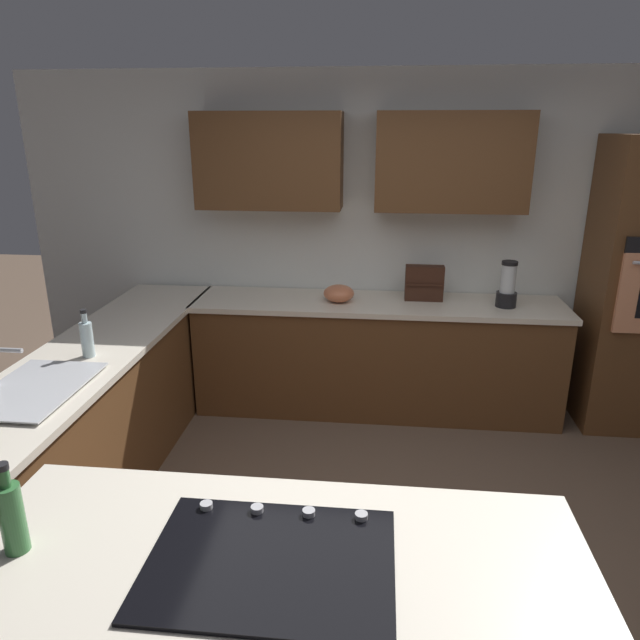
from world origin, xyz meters
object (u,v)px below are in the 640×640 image
Objects in this scene: spice_rack at (424,283)px; dish_soap_bottle at (87,338)px; cooktop at (271,561)px; sink_unit at (32,388)px; blender at (507,287)px; oil_bottle at (12,516)px; mixing_bowl at (339,293)px.

spice_rack is 1.02× the size of dish_soap_bottle.
sink_unit is at bearing -36.96° from cooktop.
sink_unit is 2.03× the size of blender.
oil_bottle is at bearing 109.54° from dish_soap_bottle.
blender is at bearing -154.07° from dish_soap_bottle.
mixing_bowl is 0.81× the size of spice_rack.
sink_unit reaches higher than mixing_bowl.
blender is at bearing 169.73° from spice_rack.
cooktop is 3.10m from blender.
oil_bottle is at bearing 119.34° from sink_unit.
cooktop is at bearing 143.04° from sink_unit.
mixing_bowl is 0.66m from spice_rack.
cooktop is 2.42× the size of oil_bottle.
spice_rack is (-2.08, -1.86, 0.12)m from sink_unit.
oil_bottle reaches higher than spice_rack.
sink_unit is 3.20m from blender.
dish_soap_bottle reaches higher than mixing_bowl.
sink_unit is at bearing -60.66° from oil_bottle.
mixing_bowl is at bearing 9.50° from spice_rack.
dish_soap_bottle is at bearing -48.60° from cooktop.
mixing_bowl is at bearing -129.16° from sink_unit.
sink_unit is 2.40× the size of spice_rack.
dish_soap_bottle is at bearing 42.92° from mixing_bowl.
spice_rack is (-0.65, -0.11, 0.07)m from mixing_bowl.
sink_unit is 2.98× the size of mixing_bowl.
spice_rack is at bearing -116.15° from oil_bottle.
blender is 1.25m from mixing_bowl.
oil_bottle is (-0.62, 1.11, 0.11)m from sink_unit.
blender reaches higher than dish_soap_bottle.
sink_unit is 1.27m from oil_bottle.
oil_bottle is (0.81, 2.86, 0.06)m from mixing_bowl.
oil_bottle reaches higher than mixing_bowl.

